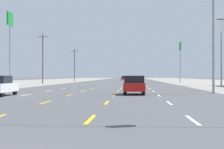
{
  "coord_description": "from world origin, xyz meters",
  "views": [
    {
      "loc": [
        3.22,
        -4.94,
        1.5
      ],
      "look_at": [
        -0.27,
        52.87,
        1.78
      ],
      "focal_mm": 55.6,
      "sensor_mm": 36.0,
      "label": 1
    }
  ],
  "objects_px": {
    "hatchback_inner_right_near": "(134,85)",
    "pole_sign_right_row_2": "(180,52)",
    "hatchback_center_turn_midfar": "(124,78)",
    "pole_sign_right_row_1": "(221,38)",
    "streetlight_right_row_0": "(208,20)",
    "pole_sign_left_row_1": "(10,31)",
    "sedan_inner_right_mid": "(134,79)"
  },
  "relations": [
    {
      "from": "hatchback_center_turn_midfar",
      "to": "pole_sign_right_row_2",
      "type": "relative_size",
      "value": 0.41
    },
    {
      "from": "hatchback_inner_right_near",
      "to": "sedan_inner_right_mid",
      "type": "bearing_deg",
      "value": 89.76
    },
    {
      "from": "pole_sign_left_row_1",
      "to": "pole_sign_right_row_2",
      "type": "relative_size",
      "value": 1.12
    },
    {
      "from": "hatchback_inner_right_near",
      "to": "pole_sign_right_row_2",
      "type": "height_order",
      "value": "pole_sign_right_row_2"
    },
    {
      "from": "pole_sign_left_row_1",
      "to": "pole_sign_right_row_1",
      "type": "xyz_separation_m",
      "value": [
        31.84,
        6.75,
        -0.49
      ]
    },
    {
      "from": "hatchback_inner_right_near",
      "to": "hatchback_center_turn_midfar",
      "type": "distance_m",
      "value": 98.03
    },
    {
      "from": "pole_sign_right_row_1",
      "to": "pole_sign_right_row_2",
      "type": "distance_m",
      "value": 28.04
    },
    {
      "from": "hatchback_center_turn_midfar",
      "to": "pole_sign_left_row_1",
      "type": "relative_size",
      "value": 0.36
    },
    {
      "from": "sedan_inner_right_mid",
      "to": "hatchback_center_turn_midfar",
      "type": "height_order",
      "value": "hatchback_center_turn_midfar"
    },
    {
      "from": "hatchback_center_turn_midfar",
      "to": "streetlight_right_row_0",
      "type": "relative_size",
      "value": 0.35
    },
    {
      "from": "pole_sign_right_row_2",
      "to": "streetlight_right_row_0",
      "type": "height_order",
      "value": "streetlight_right_row_0"
    },
    {
      "from": "pole_sign_left_row_1",
      "to": "streetlight_right_row_0",
      "type": "relative_size",
      "value": 0.98
    },
    {
      "from": "hatchback_inner_right_near",
      "to": "sedan_inner_right_mid",
      "type": "height_order",
      "value": "hatchback_inner_right_near"
    },
    {
      "from": "hatchback_center_turn_midfar",
      "to": "pole_sign_right_row_2",
      "type": "xyz_separation_m",
      "value": [
        14.69,
        -42.56,
        6.47
      ]
    },
    {
      "from": "hatchback_center_turn_midfar",
      "to": "pole_sign_left_row_1",
      "type": "height_order",
      "value": "pole_sign_left_row_1"
    },
    {
      "from": "hatchback_inner_right_near",
      "to": "sedan_inner_right_mid",
      "type": "relative_size",
      "value": 0.87
    },
    {
      "from": "hatchback_inner_right_near",
      "to": "pole_sign_right_row_2",
      "type": "relative_size",
      "value": 0.41
    },
    {
      "from": "pole_sign_right_row_1",
      "to": "streetlight_right_row_0",
      "type": "bearing_deg",
      "value": -106.39
    },
    {
      "from": "hatchback_inner_right_near",
      "to": "pole_sign_right_row_1",
      "type": "distance_m",
      "value": 31.58
    },
    {
      "from": "hatchback_center_turn_midfar",
      "to": "streetlight_right_row_0",
      "type": "bearing_deg",
      "value": -84.17
    },
    {
      "from": "hatchback_inner_right_near",
      "to": "hatchback_center_turn_midfar",
      "type": "bearing_deg",
      "value": 92.02
    },
    {
      "from": "sedan_inner_right_mid",
      "to": "hatchback_inner_right_near",
      "type": "bearing_deg",
      "value": -90.24
    },
    {
      "from": "sedan_inner_right_mid",
      "to": "pole_sign_right_row_2",
      "type": "relative_size",
      "value": 0.47
    },
    {
      "from": "pole_sign_right_row_1",
      "to": "pole_sign_right_row_2",
      "type": "bearing_deg",
      "value": 95.49
    },
    {
      "from": "hatchback_center_turn_midfar",
      "to": "pole_sign_right_row_1",
      "type": "relative_size",
      "value": 0.37
    },
    {
      "from": "pole_sign_right_row_1",
      "to": "hatchback_center_turn_midfar",
      "type": "bearing_deg",
      "value": 103.85
    },
    {
      "from": "pole_sign_left_row_1",
      "to": "pole_sign_right_row_1",
      "type": "relative_size",
      "value": 1.03
    },
    {
      "from": "hatchback_center_turn_midfar",
      "to": "pole_sign_right_row_1",
      "type": "bearing_deg",
      "value": -76.15
    },
    {
      "from": "sedan_inner_right_mid",
      "to": "pole_sign_left_row_1",
      "type": "height_order",
      "value": "pole_sign_left_row_1"
    },
    {
      "from": "sedan_inner_right_mid",
      "to": "hatchback_center_turn_midfar",
      "type": "distance_m",
      "value": 41.4
    },
    {
      "from": "pole_sign_left_row_1",
      "to": "pole_sign_right_row_1",
      "type": "distance_m",
      "value": 32.55
    },
    {
      "from": "hatchback_inner_right_near",
      "to": "pole_sign_right_row_2",
      "type": "distance_m",
      "value": 56.91
    }
  ]
}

